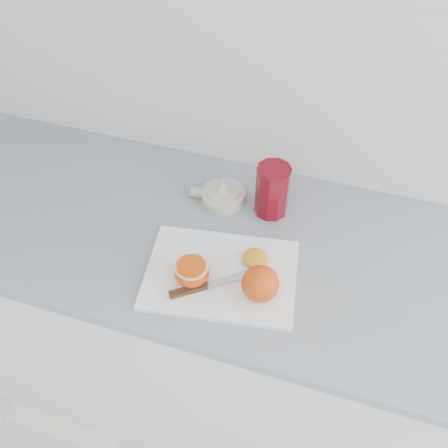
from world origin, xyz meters
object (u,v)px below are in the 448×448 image
counter (234,330)px  red_tumbler (272,192)px  cutting_board (221,275)px  citrus_juicer (223,194)px  half_orange (192,272)px

counter → red_tumbler: bearing=67.1°
cutting_board → citrus_juicer: 0.26m
cutting_board → citrus_juicer: bearing=107.0°
counter → red_tumbler: 0.53m
half_orange → red_tumbler: 0.31m
citrus_juicer → counter: bearing=-58.8°
cutting_board → half_orange: half_orange is taller
counter → citrus_juicer: 0.49m
citrus_juicer → half_orange: bearing=-86.7°
cutting_board → citrus_juicer: (-0.08, 0.25, 0.02)m
cutting_board → half_orange: 0.08m
cutting_board → red_tumbler: red_tumbler is taller
half_orange → red_tumbler: bearing=67.7°
counter → half_orange: 0.51m
cutting_board → counter: bearing=88.7°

